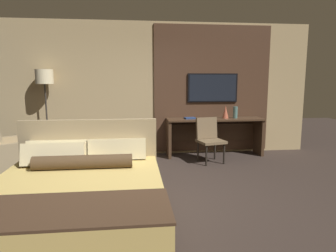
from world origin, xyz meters
The scene contains 11 objects.
ground_plane centered at (0.00, 0.00, 0.00)m, with size 16.00×16.00×0.00m, color #332823.
wall_back_tv_panel centered at (0.21, 2.59, 1.40)m, with size 7.20×0.09×2.80m.
bed centered at (-0.87, -0.60, 0.31)m, with size 1.87×2.16×1.06m.
desk centered at (1.46, 2.32, 0.55)m, with size 2.02×0.51×0.80m.
tv centered at (1.46, 2.52, 1.43)m, with size 1.09×0.04×0.61m.
desk_chair centered at (1.22, 1.81, 0.51)m, with size 0.56×0.56×0.87m.
armchair_by_window centered at (-2.33, 1.62, 0.27)m, with size 1.08×1.10×0.79m.
floor_lamp centered at (-1.96, 2.33, 1.52)m, with size 0.34×0.34×1.80m.
vase_tall centered at (1.69, 2.28, 0.93)m, with size 0.13×0.13×0.27m.
vase_short centered at (1.90, 2.26, 0.92)m, with size 0.10×0.10×0.25m.
book centered at (0.92, 2.27, 0.81)m, with size 0.24×0.19×0.03m.
Camera 1 is at (-0.23, -3.82, 1.60)m, focal length 32.00 mm.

